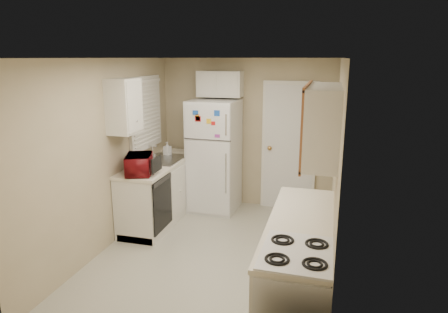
# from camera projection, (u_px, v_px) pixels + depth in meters

# --- Properties ---
(floor) EXTENTS (3.80, 3.80, 0.00)m
(floor) POSITION_uv_depth(u_px,v_px,m) (214.00, 254.00, 5.01)
(floor) COLOR beige
(floor) RESTS_ON ground
(ceiling) EXTENTS (3.80, 3.80, 0.00)m
(ceiling) POSITION_uv_depth(u_px,v_px,m) (212.00, 58.00, 4.43)
(ceiling) COLOR white
(ceiling) RESTS_ON floor
(wall_left) EXTENTS (3.80, 3.80, 0.00)m
(wall_left) POSITION_uv_depth(u_px,v_px,m) (108.00, 155.00, 5.08)
(wall_left) COLOR tan
(wall_left) RESTS_ON floor
(wall_right) EXTENTS (3.80, 3.80, 0.00)m
(wall_right) POSITION_uv_depth(u_px,v_px,m) (335.00, 171.00, 4.37)
(wall_right) COLOR tan
(wall_right) RESTS_ON floor
(wall_back) EXTENTS (2.80, 2.80, 0.00)m
(wall_back) POSITION_uv_depth(u_px,v_px,m) (246.00, 134.00, 6.50)
(wall_back) COLOR tan
(wall_back) RESTS_ON floor
(wall_front) EXTENTS (2.80, 2.80, 0.00)m
(wall_front) POSITION_uv_depth(u_px,v_px,m) (139.00, 226.00, 2.94)
(wall_front) COLOR tan
(wall_front) RESTS_ON floor
(left_counter) EXTENTS (0.60, 1.80, 0.90)m
(left_counter) POSITION_uv_depth(u_px,v_px,m) (161.00, 191.00, 6.02)
(left_counter) COLOR silver
(left_counter) RESTS_ON floor
(dishwasher) EXTENTS (0.03, 0.58, 0.72)m
(dishwasher) POSITION_uv_depth(u_px,v_px,m) (162.00, 204.00, 5.38)
(dishwasher) COLOR black
(dishwasher) RESTS_ON floor
(sink) EXTENTS (0.54, 0.74, 0.16)m
(sink) POSITION_uv_depth(u_px,v_px,m) (164.00, 162.00, 6.07)
(sink) COLOR gray
(sink) RESTS_ON left_counter
(microwave) EXTENTS (0.54, 0.41, 0.32)m
(microwave) POSITION_uv_depth(u_px,v_px,m) (139.00, 163.00, 5.27)
(microwave) COLOR maroon
(microwave) RESTS_ON left_counter
(soap_bottle) EXTENTS (0.12, 0.12, 0.21)m
(soap_bottle) POSITION_uv_depth(u_px,v_px,m) (167.00, 149.00, 6.30)
(soap_bottle) COLOR beige
(soap_bottle) RESTS_ON left_counter
(window_blinds) EXTENTS (0.10, 0.98, 1.08)m
(window_blinds) POSITION_uv_depth(u_px,v_px,m) (146.00, 113.00, 5.95)
(window_blinds) COLOR silver
(window_blinds) RESTS_ON wall_left
(upper_cabinet_left) EXTENTS (0.30, 0.45, 0.70)m
(upper_cabinet_left) POSITION_uv_depth(u_px,v_px,m) (124.00, 106.00, 5.10)
(upper_cabinet_left) COLOR silver
(upper_cabinet_left) RESTS_ON wall_left
(refrigerator) EXTENTS (0.76, 0.74, 1.77)m
(refrigerator) POSITION_uv_depth(u_px,v_px,m) (214.00, 156.00, 6.33)
(refrigerator) COLOR silver
(refrigerator) RESTS_ON floor
(cabinet_over_fridge) EXTENTS (0.70, 0.30, 0.40)m
(cabinet_over_fridge) POSITION_uv_depth(u_px,v_px,m) (220.00, 84.00, 6.27)
(cabinet_over_fridge) COLOR silver
(cabinet_over_fridge) RESTS_ON wall_back
(interior_door) EXTENTS (0.86, 0.06, 2.08)m
(interior_door) POSITION_uv_depth(u_px,v_px,m) (289.00, 147.00, 6.33)
(interior_door) COLOR silver
(interior_door) RESTS_ON floor
(right_counter) EXTENTS (0.60, 2.00, 0.90)m
(right_counter) POSITION_uv_depth(u_px,v_px,m) (298.00, 265.00, 3.88)
(right_counter) COLOR silver
(right_counter) RESTS_ON floor
(stove) EXTENTS (0.58, 0.71, 0.85)m
(stove) POSITION_uv_depth(u_px,v_px,m) (295.00, 306.00, 3.27)
(stove) COLOR silver
(stove) RESTS_ON floor
(upper_cabinet_right) EXTENTS (0.30, 1.20, 0.70)m
(upper_cabinet_right) POSITION_uv_depth(u_px,v_px,m) (323.00, 123.00, 3.79)
(upper_cabinet_right) COLOR silver
(upper_cabinet_right) RESTS_ON wall_right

